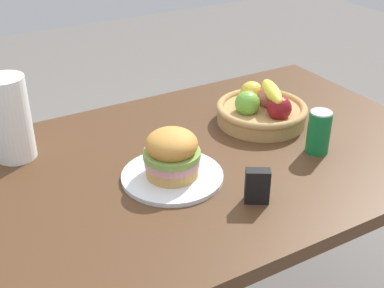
# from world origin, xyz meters

# --- Properties ---
(dining_table) EXTENTS (1.40, 0.90, 0.75)m
(dining_table) POSITION_xyz_m (0.00, 0.00, 0.65)
(dining_table) COLOR #4C301C
(dining_table) RESTS_ON ground_plane
(plate) EXTENTS (0.27, 0.27, 0.01)m
(plate) POSITION_xyz_m (-0.14, -0.06, 0.76)
(plate) COLOR white
(plate) RESTS_ON dining_table
(sandwich) EXTENTS (0.15, 0.15, 0.13)m
(sandwich) POSITION_xyz_m (-0.14, -0.06, 0.83)
(sandwich) COLOR tan
(sandwich) RESTS_ON plate
(soda_can) EXTENTS (0.07, 0.07, 0.13)m
(soda_can) POSITION_xyz_m (0.29, -0.14, 0.81)
(soda_can) COLOR #147238
(soda_can) RESTS_ON dining_table
(fruit_basket) EXTENTS (0.29, 0.29, 0.14)m
(fruit_basket) POSITION_xyz_m (0.26, 0.09, 0.80)
(fruit_basket) COLOR tan
(fruit_basket) RESTS_ON dining_table
(paper_towel_roll) EXTENTS (0.11, 0.11, 0.24)m
(paper_towel_roll) POSITION_xyz_m (-0.47, 0.26, 0.87)
(paper_towel_roll) COLOR white
(paper_towel_roll) RESTS_ON dining_table
(napkin_holder) EXTENTS (0.07, 0.06, 0.09)m
(napkin_holder) POSITION_xyz_m (-0.01, -0.26, 0.80)
(napkin_holder) COLOR black
(napkin_holder) RESTS_ON dining_table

